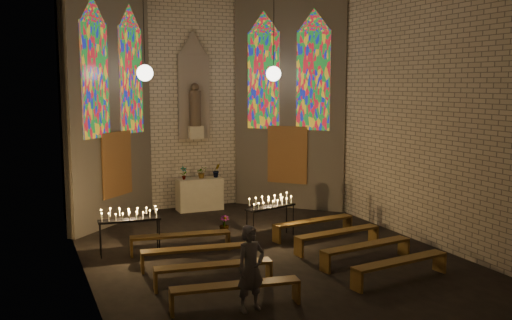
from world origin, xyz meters
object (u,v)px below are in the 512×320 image
Objects in this scene: altar at (200,194)px; votive_stand_right at (271,204)px; aisle_flower_pot at (224,224)px; votive_stand_left at (129,217)px; visitor at (251,268)px.

votive_stand_right reaches higher than altar.
votive_stand_right is at bearing -47.34° from aisle_flower_pot.
votive_stand_left is 0.98× the size of votive_stand_right.
aisle_flower_pot is 2.90m from votive_stand_left.
altar is 0.98× the size of votive_stand_left.
votive_stand_right is at bearing -79.92° from altar.
altar is at bearing 84.27° from votive_stand_right.
altar is 3.93m from votive_stand_right.
altar is 4.80m from votive_stand_left.
aisle_flower_pot is 0.30× the size of visitor.
votive_stand_left is at bearing 163.74° from votive_stand_right.
altar reaches higher than aisle_flower_pot.
votive_stand_right is at bearing 48.70° from visitor.
visitor reaches higher than votive_stand_left.
votive_stand_left reaches higher than aisle_flower_pot.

